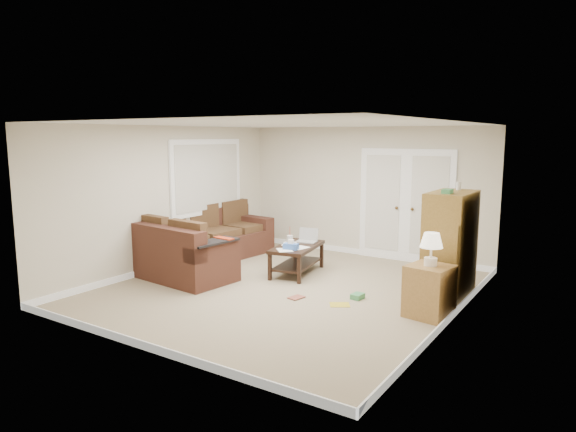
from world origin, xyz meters
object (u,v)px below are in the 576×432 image
Objects in this scene: sectional_sofa at (198,247)px; coffee_table at (298,258)px; side_cabinet at (429,287)px; tv_armoire at (450,246)px.

sectional_sofa reaches higher than coffee_table.
coffee_table is at bearing 170.17° from side_cabinet.
tv_armoire is at bearing 12.97° from sectional_sofa.
tv_armoire is at bearing -10.77° from coffee_table.
tv_armoire reaches higher than side_cabinet.
sectional_sofa is at bearing -171.69° from tv_armoire.
sectional_sofa is 2.44× the size of coffee_table.
side_cabinet is at bearing -88.92° from tv_armoire.
coffee_table is 2.70m from side_cabinet.
sectional_sofa is at bearing -172.58° from coffee_table.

